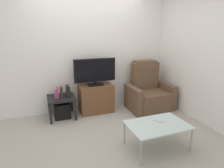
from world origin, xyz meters
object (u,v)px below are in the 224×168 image
at_px(tv_stand, 96,98).
at_px(recliner_armchair, 148,92).
at_px(game_console, 68,91).
at_px(book_leftmost, 56,94).
at_px(coffee_table, 157,126).
at_px(book_rightmost, 61,92).
at_px(television, 95,71).
at_px(subwoofer_box, 62,110).
at_px(book_middle, 58,92).
at_px(side_table, 61,100).
at_px(cell_phone, 159,121).

bearing_deg(tv_stand, recliner_armchair, -10.53).
height_order(tv_stand, game_console, game_console).
height_order(tv_stand, book_leftmost, book_leftmost).
bearing_deg(coffee_table, book_rightmost, 127.46).
distance_m(tv_stand, coffee_table, 1.73).
height_order(tv_stand, television, television).
height_order(television, book_rightmost, television).
height_order(subwoofer_box, book_middle, book_middle).
bearing_deg(television, game_console, -174.36).
xyz_separation_m(side_table, subwoofer_box, (-0.00, 0.00, -0.22)).
distance_m(side_table, book_middle, 0.19).
bearing_deg(tv_stand, subwoofer_box, -176.12).
xyz_separation_m(television, book_middle, (-0.81, -0.09, -0.35)).
bearing_deg(recliner_armchair, book_rightmost, -173.52).
xyz_separation_m(television, recliner_armchair, (1.19, -0.24, -0.54)).
bearing_deg(book_leftmost, recliner_armchair, -4.23).
height_order(recliner_armchair, book_rightmost, recliner_armchair).
distance_m(television, recliner_armchair, 1.33).
height_order(side_table, subwoofer_box, side_table).
height_order(book_rightmost, coffee_table, book_rightmost).
bearing_deg(subwoofer_box, tv_stand, 3.88).
bearing_deg(book_middle, cell_phone, -48.19).
bearing_deg(side_table, recliner_armchair, -5.04).
height_order(recliner_armchair, cell_phone, recliner_armchair).
distance_m(subwoofer_box, cell_phone, 2.03).
bearing_deg(subwoofer_box, side_table, -45.00).
xyz_separation_m(side_table, book_rightmost, (0.01, -0.02, 0.18)).
xyz_separation_m(subwoofer_box, book_leftmost, (-0.10, -0.02, 0.37)).
relative_size(television, book_rightmost, 4.23).
distance_m(coffee_table, cell_phone, 0.10).
bearing_deg(side_table, game_console, 3.95).
bearing_deg(book_leftmost, book_rightmost, 0.00).
height_order(tv_stand, cell_phone, tv_stand).
xyz_separation_m(tv_stand, subwoofer_box, (-0.75, -0.05, -0.14)).
distance_m(subwoofer_box, book_rightmost, 0.39).
bearing_deg(subwoofer_box, television, 5.31).
bearing_deg(cell_phone, coffee_table, -169.80).
height_order(subwoofer_box, game_console, game_console).
bearing_deg(book_middle, book_leftmost, 180.00).
distance_m(recliner_armchair, coffee_table, 1.61).
bearing_deg(television, book_leftmost, -173.97).
xyz_separation_m(tv_stand, book_rightmost, (-0.73, -0.07, 0.25)).
xyz_separation_m(side_table, cell_phone, (1.30, -1.54, 0.03)).
distance_m(subwoofer_box, game_console, 0.42).
relative_size(side_table, subwoofer_box, 1.70).
relative_size(tv_stand, coffee_table, 0.81).
bearing_deg(coffee_table, game_console, 123.84).
distance_m(subwoofer_box, book_leftmost, 0.38).
xyz_separation_m(recliner_armchair, book_rightmost, (-1.93, 0.15, 0.18)).
relative_size(subwoofer_box, cell_phone, 2.12).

